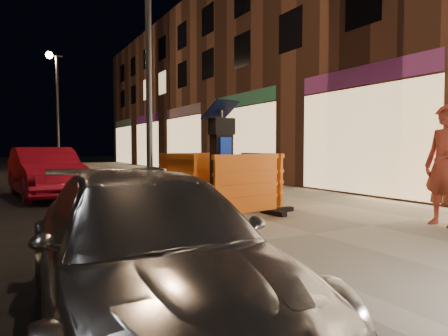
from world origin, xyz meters
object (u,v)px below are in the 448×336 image
man (446,166)px  parking_kiosk (221,159)px  barrier_front (247,187)px  barrier_kerbside (177,185)px  car_silver (147,322)px  barrier_bldgside (261,180)px  car_red (46,197)px  barrier_back (201,179)px

man → parking_kiosk: bearing=-137.2°
barrier_front → barrier_kerbside: size_ratio=1.00×
parking_kiosk → car_silver: bearing=-128.3°
man → barrier_bldgside: bearing=-149.8°
barrier_front → barrier_kerbside: same height
car_silver → car_red: size_ratio=0.96×
barrier_front → parking_kiosk: bearing=82.4°
barrier_front → man: bearing=-48.2°
car_red → man: size_ratio=2.21×
barrier_kerbside → barrier_back: bearing=-49.6°
barrier_kerbside → barrier_bldgside: (1.90, 0.00, 0.00)m
barrier_kerbside → parking_kiosk: bearing=-94.6°
parking_kiosk → barrier_back: parking_kiosk is taller
parking_kiosk → car_red: size_ratio=0.48×
barrier_bldgside → man: size_ratio=0.75×
parking_kiosk → barrier_front: (0.00, -0.95, -0.46)m
barrier_back → car_red: (-2.77, 4.50, -0.73)m
barrier_back → barrier_bldgside: 1.34m
barrier_bldgside → car_silver: (-3.73, -3.86, -0.73)m
car_silver → car_red: bearing=93.8°
car_red → parking_kiosk: bearing=-68.5°
car_silver → barrier_back: bearing=63.9°
barrier_back → car_red: 5.33m
car_red → barrier_bldgside: bearing=-61.1°
parking_kiosk → man: (2.46, -3.06, -0.05)m
barrier_back → man: 4.72m
parking_kiosk → man: bearing=-53.8°
parking_kiosk → barrier_back: bearing=87.4°
barrier_bldgside → parking_kiosk: bearing=89.4°
barrier_bldgside → car_red: bearing=33.7°
barrier_back → car_red: barrier_back is taller
barrier_kerbside → man: bearing=-136.5°
barrier_front → barrier_back: 1.90m
parking_kiosk → barrier_bldgside: parking_kiosk is taller
barrier_front → car_red: barrier_front is taller
barrier_back → man: (2.46, -4.01, 0.41)m
car_silver → car_red: (0.02, 9.31, 0.00)m
barrier_kerbside → man: 4.59m
barrier_bldgside → car_red: 6.63m
barrier_back → car_silver: 5.61m
barrier_back → barrier_kerbside: 1.34m
barrier_kerbside → barrier_bldgside: 1.90m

